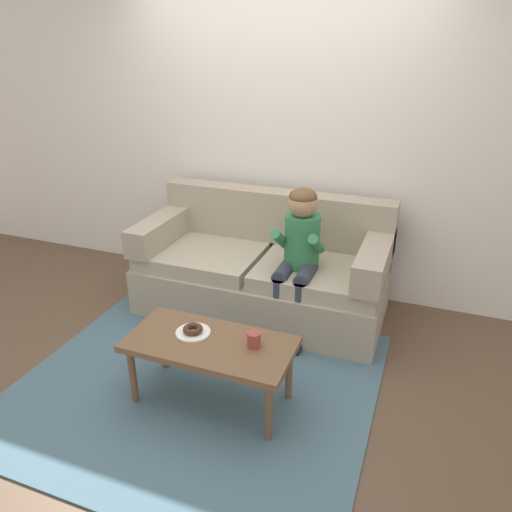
# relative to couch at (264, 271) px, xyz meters

# --- Properties ---
(ground) EXTENTS (10.00, 10.00, 0.00)m
(ground) POSITION_rel_couch_xyz_m (-0.06, -0.85, -0.34)
(ground) COLOR brown
(wall_back) EXTENTS (8.00, 0.10, 2.80)m
(wall_back) POSITION_rel_couch_xyz_m (-0.06, 0.55, 1.06)
(wall_back) COLOR silver
(wall_back) RESTS_ON ground
(area_rug) EXTENTS (2.23, 2.00, 0.01)m
(area_rug) POSITION_rel_couch_xyz_m (-0.06, -1.10, -0.33)
(area_rug) COLOR #476675
(area_rug) RESTS_ON ground
(couch) EXTENTS (1.94, 0.90, 0.92)m
(couch) POSITION_rel_couch_xyz_m (0.00, 0.00, 0.00)
(couch) COLOR tan
(couch) RESTS_ON ground
(coffee_table) EXTENTS (0.99, 0.49, 0.43)m
(coffee_table) POSITION_rel_couch_xyz_m (0.09, -1.18, 0.04)
(coffee_table) COLOR brown
(coffee_table) RESTS_ON ground
(person_child) EXTENTS (0.34, 0.58, 1.10)m
(person_child) POSITION_rel_couch_xyz_m (0.34, -0.20, 0.33)
(person_child) COLOR #337A4C
(person_child) RESTS_ON ground
(plate) EXTENTS (0.21, 0.21, 0.01)m
(plate) POSITION_rel_couch_xyz_m (-0.03, -1.15, 0.10)
(plate) COLOR white
(plate) RESTS_ON coffee_table
(donut) EXTENTS (0.15, 0.15, 0.04)m
(donut) POSITION_rel_couch_xyz_m (-0.03, -1.15, 0.13)
(donut) COLOR #422619
(donut) RESTS_ON plate
(mug) EXTENTS (0.08, 0.08, 0.09)m
(mug) POSITION_rel_couch_xyz_m (0.35, -1.14, 0.14)
(mug) COLOR #993D38
(mug) RESTS_ON coffee_table
(toy_controller) EXTENTS (0.23, 0.09, 0.05)m
(toy_controller) POSITION_rel_couch_xyz_m (-0.37, -0.89, -0.31)
(toy_controller) COLOR gold
(toy_controller) RESTS_ON ground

